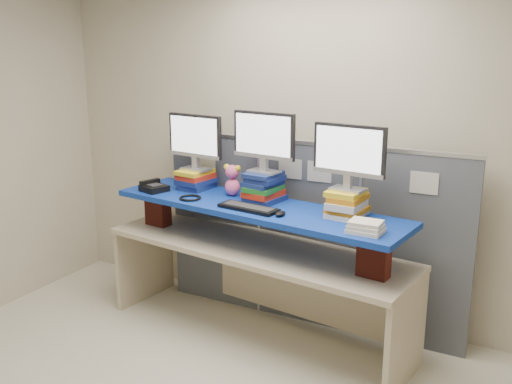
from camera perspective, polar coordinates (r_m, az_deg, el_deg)
The scene contains 18 objects.
room at distance 2.98m, azimuth -7.87°, elevation -2.37°, with size 5.00×4.00×2.80m.
cubicle_partition at distance 4.66m, azimuth 5.17°, elevation -4.15°, with size 2.60×0.06×1.53m.
desk at distance 4.46m, azimuth -0.00°, elevation -7.21°, with size 2.56×1.04×0.76m.
brick_pier_left at distance 4.94m, azimuth -9.78°, elevation -1.67°, with size 0.21×0.11×0.28m, color maroon.
brick_pier_right at distance 3.87m, azimuth 11.71°, elevation -6.35°, with size 0.21×0.11×0.28m, color maroon.
blue_board at distance 4.31m, azimuth 0.00°, elevation -1.56°, with size 2.37×0.59×0.04m, color #0C2B98.
book_stack_left at distance 4.80m, azimuth -6.00°, elevation 1.27°, with size 0.28×0.33×0.16m.
book_stack_center at distance 4.38m, azimuth 0.80°, elevation 0.49°, with size 0.29×0.33×0.23m.
book_stack_right at distance 4.05m, azimuth 9.08°, elevation -1.14°, with size 0.27×0.32×0.19m.
monitor_left at distance 4.73m, azimuth -6.12°, elevation 5.32°, with size 0.53×0.18×0.46m.
monitor_center at distance 4.30m, azimuth 0.79°, elevation 5.37°, with size 0.53×0.18×0.46m.
monitor_right at distance 3.96m, azimuth 9.28°, elevation 3.83°, with size 0.53×0.18×0.46m.
keyboard at distance 4.18m, azimuth -0.74°, elevation -1.60°, with size 0.48×0.21×0.03m.
mouse at distance 4.03m, azimuth 2.46°, elevation -2.17°, with size 0.06×0.11×0.03m, color black.
desk_phone at distance 4.78m, azimuth -10.20°, elevation 0.48°, with size 0.25×0.23×0.09m.
headset at distance 4.49m, azimuth -6.59°, elevation -0.59°, with size 0.17×0.17×0.02m, color black.
plush_toy at distance 4.54m, azimuth -2.37°, elevation 1.22°, with size 0.15×0.11×0.25m.
binder_stack at distance 3.73m, azimuth 10.92°, elevation -3.46°, with size 0.22×0.18×0.08m.
Camera 1 is at (1.67, -2.31, 2.26)m, focal length 40.00 mm.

